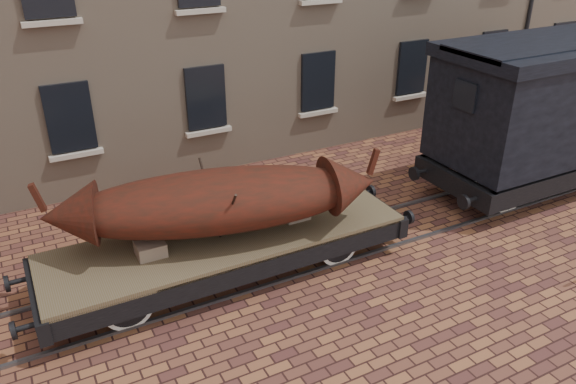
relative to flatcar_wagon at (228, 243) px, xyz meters
name	(u,v)px	position (x,y,z in m)	size (l,w,h in m)	color
ground	(386,229)	(3.98, 0.00, -0.76)	(90.00, 90.00, 0.00)	#4C2723
rail_track	(386,228)	(3.98, 0.00, -0.73)	(30.00, 1.52, 0.06)	#59595E
flatcar_wagon	(228,243)	(0.00, 0.00, 0.00)	(8.07, 2.19, 1.22)	brown
iron_boat	(218,200)	(-0.14, 0.00, 1.00)	(6.44, 3.02, 1.56)	#49150D
goods_van	(560,96)	(9.20, 0.00, 1.72)	(7.64, 2.78, 3.95)	black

